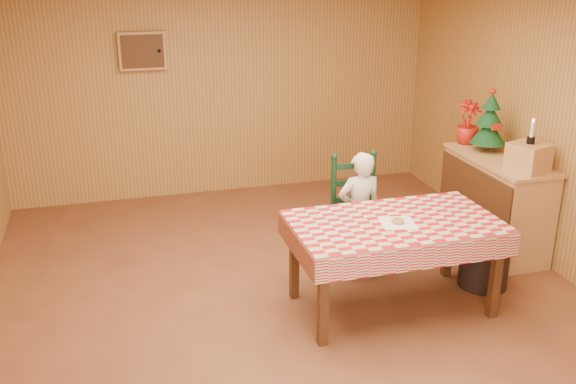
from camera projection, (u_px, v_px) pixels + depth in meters
The scene contains 13 objects.
ground at pixel (295, 308), 5.30m from camera, with size 6.00×6.00×0.00m, color brown.
cabin_walls at pixel (276, 76), 5.16m from camera, with size 5.10×6.05×2.65m.
dining_table at pixel (394, 230), 5.09m from camera, with size 1.66×0.96×0.77m.
ladder_chair at pixel (357, 216), 5.86m from camera, with size 0.44×0.40×1.08m.
seated_child at pixel (359, 212), 5.79m from camera, with size 0.41×0.27×1.12m, color silver.
napkin at pixel (398, 223), 5.02m from camera, with size 0.26×0.26×0.00m, color white.
donut at pixel (398, 221), 5.01m from camera, with size 0.10×0.10×0.03m, color #BF8A44.
shelf_unit at pixel (495, 203), 6.26m from camera, with size 0.54×1.24×0.93m.
crate at pixel (528, 157), 5.70m from camera, with size 0.30×0.30×0.25m, color tan.
christmas_tree at pixel (489, 123), 6.23m from camera, with size 0.34×0.34×0.62m.
flower_arrangement at pixel (468, 122), 6.51m from camera, with size 0.25×0.25×0.44m, color #AE1B10.
candle_set at pixel (531, 136), 5.63m from camera, with size 0.07×0.07×0.22m.
storage_bin at pixel (484, 263), 5.60m from camera, with size 0.42×0.42×0.42m, color black.
Camera 1 is at (-1.34, -4.45, 2.72)m, focal length 40.00 mm.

